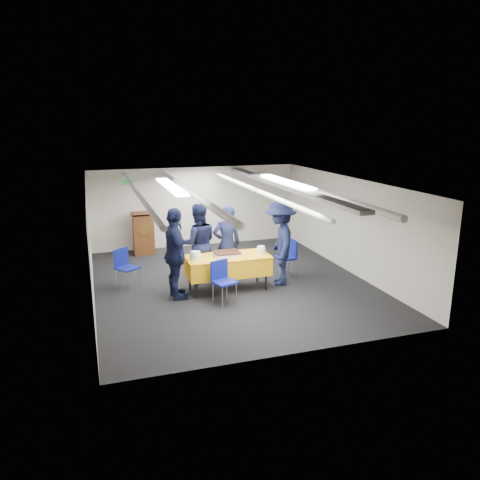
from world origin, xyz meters
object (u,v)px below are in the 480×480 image
object	(u,v)px
chair_left	(125,264)
chair_right	(289,254)
chair_near	(222,277)
sailor_c	(175,254)
sailor_a	(227,244)
sailor_d	(280,243)
sheet_cake	(227,254)
serving_table	(228,265)
sailor_b	(198,243)
podium	(143,232)

from	to	relation	value
chair_left	chair_right	bearing A→B (deg)	-6.02
chair_near	sailor_c	world-z (taller)	sailor_c
sailor_a	sailor_d	xyz separation A→B (m)	(1.10, -0.47, 0.06)
sheet_cake	chair_right	world-z (taller)	chair_right
serving_table	sailor_a	size ratio (longest dim) A/B	1.02
sailor_a	sailor_d	world-z (taller)	sailor_d
chair_right	sailor_b	size ratio (longest dim) A/B	0.48
chair_near	chair_right	distance (m)	2.27
serving_table	sailor_c	xyz separation A→B (m)	(-1.16, -0.14, 0.40)
sailor_b	serving_table	bearing A→B (deg)	129.64
podium	sailor_c	world-z (taller)	sailor_c
podium	sailor_a	distance (m)	3.32
sailor_a	sailor_c	bearing A→B (deg)	27.12
serving_table	sailor_b	world-z (taller)	sailor_b
serving_table	sailor_b	bearing A→B (deg)	124.47
serving_table	sailor_d	xyz separation A→B (m)	(1.23, 0.03, 0.39)
sailor_d	sailor_a	bearing A→B (deg)	-95.66
chair_near	podium	bearing A→B (deg)	105.04
chair_left	sailor_c	world-z (taller)	sailor_c
chair_left	sailor_b	bearing A→B (deg)	-6.21
sailor_c	sheet_cake	bearing A→B (deg)	-87.09
sheet_cake	chair_near	bearing A→B (deg)	-114.46
podium	sailor_d	size ratio (longest dim) A/B	0.66
chair_left	podium	bearing A→B (deg)	74.49
serving_table	chair_left	size ratio (longest dim) A/B	2.08
sailor_c	chair_left	bearing A→B (deg)	39.00
sailor_a	sailor_c	distance (m)	1.44
sailor_b	podium	bearing A→B (deg)	-66.23
chair_right	sailor_d	world-z (taller)	sailor_d
podium	chair_right	bearing A→B (deg)	-43.95
chair_right	sailor_c	size ratio (longest dim) A/B	0.45
podium	sailor_c	xyz separation A→B (m)	(0.25, -3.58, 0.34)
sheet_cake	chair_near	distance (m)	0.76
serving_table	sheet_cake	bearing A→B (deg)	171.71
podium	sailor_a	bearing A→B (deg)	-62.37
sailor_a	sailor_c	xyz separation A→B (m)	(-1.29, -0.64, 0.06)
chair_near	sailor_d	bearing A→B (deg)	23.52
sailor_c	sailor_a	bearing A→B (deg)	-67.59
chair_right	sailor_d	bearing A→B (deg)	-133.29
chair_right	sailor_d	xyz separation A→B (m)	(-0.43, -0.46, 0.42)
chair_near	sailor_d	size ratio (longest dim) A/B	0.46
sailor_a	chair_right	bearing A→B (deg)	179.87
sailor_a	sailor_b	bearing A→B (deg)	-17.55
chair_near	sailor_a	size ratio (longest dim) A/B	0.49
chair_right	serving_table	bearing A→B (deg)	-163.65
serving_table	sailor_c	bearing A→B (deg)	-173.19
sailor_b	chair_left	bearing A→B (deg)	-1.05
sailor_b	sailor_d	distance (m)	1.84
podium	sailor_b	size ratio (longest dim) A/B	0.69
sheet_cake	sailor_b	xyz separation A→B (m)	(-0.47, 0.70, 0.09)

